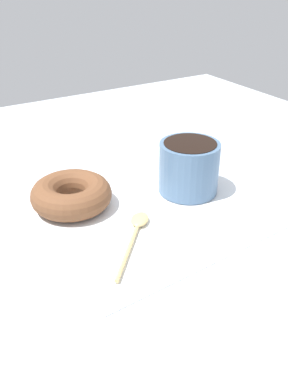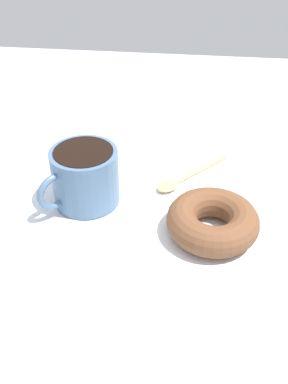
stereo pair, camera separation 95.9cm
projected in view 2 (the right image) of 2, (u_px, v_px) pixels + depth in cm
name	position (u px, v px, depth cm)	size (l,w,h in cm)	color
ground_plane	(161.00, 202.00, 62.27)	(120.00, 120.00, 2.00)	#B2BCC6
napkin	(144.00, 204.00, 59.99)	(32.23, 32.23, 0.30)	white
coffee_cup	(84.00, 176.00, 58.07)	(10.80, 9.77, 7.99)	slate
donut	(213.00, 221.00, 53.91)	(11.77, 11.77, 3.94)	brown
spoon	(179.00, 181.00, 63.63)	(11.79, 10.96, 0.90)	#D8B772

